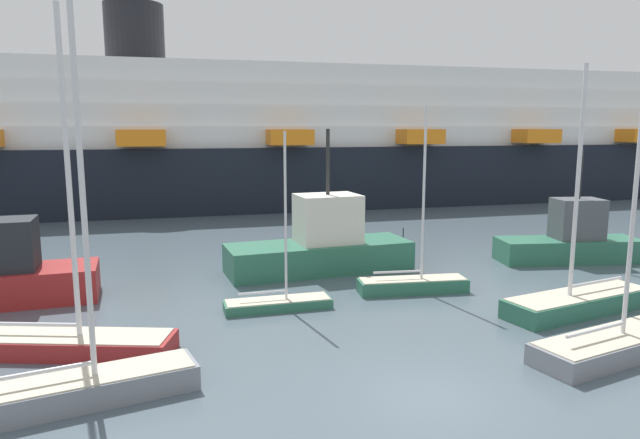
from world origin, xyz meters
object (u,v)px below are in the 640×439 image
sailboat_2 (63,338)px  sailboat_1 (278,301)px  sailboat_5 (613,341)px  channel_buoy_1 (403,246)px  sailboat_3 (75,383)px  fishing_boat_1 (571,240)px  fishing_boat_3 (322,245)px  sailboat_0 (413,283)px  sailboat_4 (578,300)px  cruise_ship (331,143)px

sailboat_2 → sailboat_1: bearing=37.2°
sailboat_5 → channel_buoy_1: size_ratio=8.23×
sailboat_2 → sailboat_3: size_ratio=0.88×
fishing_boat_1 → fishing_boat_3: size_ratio=0.83×
channel_buoy_1 → sailboat_0: bearing=-110.1°
sailboat_1 → sailboat_2: size_ratio=0.65×
sailboat_5 → sailboat_2: bearing=151.6°
sailboat_2 → sailboat_4: sailboat_2 is taller
sailboat_0 → fishing_boat_3: sailboat_0 is taller
sailboat_4 → sailboat_2: bearing=-14.2°
sailboat_3 → sailboat_5: (15.31, -0.94, -0.08)m
sailboat_5 → sailboat_3: bearing=163.5°
sailboat_0 → channel_buoy_1: (2.75, 7.52, -0.13)m
sailboat_3 → sailboat_1: bearing=31.4°
fishing_boat_1 → fishing_boat_3: bearing=-176.4°
fishing_boat_1 → cruise_ship: size_ratio=0.08×
sailboat_5 → cruise_ship: bearing=74.2°
sailboat_5 → cruise_ship: size_ratio=0.11×
sailboat_0 → sailboat_2: size_ratio=0.75×
sailboat_0 → sailboat_4: bearing=-33.1°
sailboat_3 → channel_buoy_1: (14.99, 14.40, -0.29)m
sailboat_3 → channel_buoy_1: bearing=31.3°
fishing_boat_1 → channel_buoy_1: (-7.50, 4.38, -0.81)m
fishing_boat_3 → sailboat_2: bearing=-147.4°
sailboat_0 → sailboat_5: sailboat_5 is taller
sailboat_0 → fishing_boat_1: (10.26, 3.14, 0.68)m
sailboat_0 → sailboat_1: (-5.92, -0.77, -0.09)m
sailboat_3 → sailboat_5: size_ratio=1.08×
sailboat_4 → cruise_ship: cruise_ship is taller
fishing_boat_3 → channel_buoy_1: 6.38m
sailboat_5 → fishing_boat_1: 13.12m
channel_buoy_1 → fishing_boat_1: bearing=-30.3°
sailboat_5 → fishing_boat_1: sailboat_5 is taller
sailboat_3 → fishing_boat_3: 14.81m
fishing_boat_3 → cruise_ship: size_ratio=0.10×
sailboat_3 → sailboat_4: (17.18, 2.88, -0.09)m
sailboat_1 → fishing_boat_3: bearing=58.7°
sailboat_0 → cruise_ship: 30.59m
sailboat_3 → sailboat_5: bearing=-16.1°
sailboat_5 → sailboat_1: bearing=129.0°
sailboat_0 → cruise_ship: bearing=86.5°
sailboat_0 → channel_buoy_1: bearing=75.9°
fishing_boat_1 → fishing_boat_3: (-13.04, 1.36, 0.16)m
sailboat_1 → sailboat_2: (-7.17, -2.57, 0.19)m
sailboat_0 → sailboat_1: 5.97m
fishing_boat_1 → channel_buoy_1: bearing=159.3°
sailboat_4 → fishing_boat_1: size_ratio=1.20×
channel_buoy_1 → fishing_boat_3: bearing=-151.4°
sailboat_1 → channel_buoy_1: sailboat_1 is taller
sailboat_3 → sailboat_4: 17.42m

